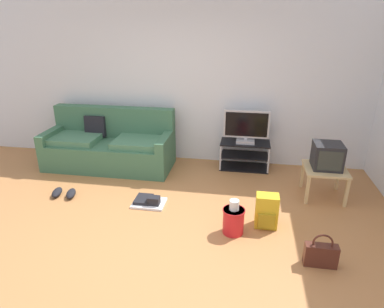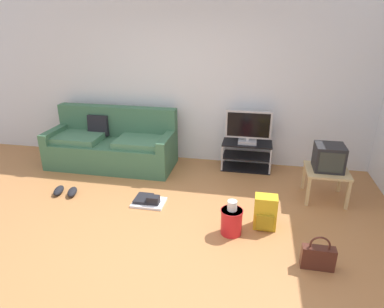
{
  "view_description": "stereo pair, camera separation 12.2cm",
  "coord_description": "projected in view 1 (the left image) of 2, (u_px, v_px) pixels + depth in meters",
  "views": [
    {
      "loc": [
        0.99,
        -3.17,
        2.35
      ],
      "look_at": [
        0.29,
        0.98,
        0.67
      ],
      "focal_mm": 31.35,
      "sensor_mm": 36.0,
      "label": 1
    },
    {
      "loc": [
        1.11,
        -3.15,
        2.35
      ],
      "look_at": [
        0.29,
        0.98,
        0.67
      ],
      "focal_mm": 31.35,
      "sensor_mm": 36.0,
      "label": 2
    }
  ],
  "objects": [
    {
      "name": "side_table",
      "position": [
        325.0,
        172.0,
        4.67
      ],
      "size": [
        0.56,
        0.56,
        0.44
      ],
      "color": "tan",
      "rests_on": "ground_plane"
    },
    {
      "name": "crt_tv",
      "position": [
        327.0,
        156.0,
        4.59
      ],
      "size": [
        0.38,
        0.38,
        0.35
      ],
      "color": "#232326",
      "rests_on": "side_table"
    },
    {
      "name": "flat_tv",
      "position": [
        246.0,
        127.0,
        5.45
      ],
      "size": [
        0.74,
        0.22,
        0.55
      ],
      "color": "#B2B2B7",
      "rests_on": "tv_stand"
    },
    {
      "name": "backpack",
      "position": [
        267.0,
        211.0,
        4.04
      ],
      "size": [
        0.27,
        0.26,
        0.42
      ],
      "rotation": [
        0.0,
        0.0,
        0.31
      ],
      "color": "gold",
      "rests_on": "ground_plane"
    },
    {
      "name": "sneakers_pair",
      "position": [
        64.0,
        193.0,
        4.8
      ],
      "size": [
        0.41,
        0.3,
        0.09
      ],
      "color": "black",
      "rests_on": "ground_plane"
    },
    {
      "name": "cleaning_bucket",
      "position": [
        233.0,
        219.0,
        3.92
      ],
      "size": [
        0.26,
        0.26,
        0.43
      ],
      "color": "red",
      "rests_on": "ground_plane"
    },
    {
      "name": "tv_stand",
      "position": [
        244.0,
        155.0,
        5.66
      ],
      "size": [
        0.81,
        0.43,
        0.46
      ],
      "color": "black",
      "rests_on": "ground_plane"
    },
    {
      "name": "handbag",
      "position": [
        321.0,
        254.0,
        3.41
      ],
      "size": [
        0.33,
        0.11,
        0.38
      ],
      "rotation": [
        0.0,
        0.0,
        -0.1
      ],
      "color": "#4C2319",
      "rests_on": "ground_plane"
    },
    {
      "name": "wall_back",
      "position": [
        189.0,
        84.0,
        5.67
      ],
      "size": [
        9.0,
        0.1,
        2.7
      ],
      "primitive_type": "cube",
      "color": "silver",
      "rests_on": "ground_plane"
    },
    {
      "name": "ground_plane",
      "position": [
        154.0,
        236.0,
        3.93
      ],
      "size": [
        9.0,
        9.8,
        0.02
      ],
      "primitive_type": "cube",
      "color": "#B27542"
    },
    {
      "name": "couch",
      "position": [
        110.0,
        146.0,
        5.71
      ],
      "size": [
        2.12,
        0.87,
        0.97
      ],
      "color": "#3D6B4C",
      "rests_on": "ground_plane"
    },
    {
      "name": "floor_tray",
      "position": [
        149.0,
        201.0,
        4.59
      ],
      "size": [
        0.44,
        0.34,
        0.14
      ],
      "color": "silver",
      "rests_on": "ground_plane"
    }
  ]
}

